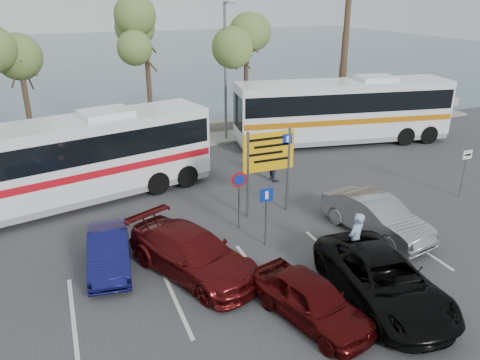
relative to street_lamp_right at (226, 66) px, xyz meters
name	(u,v)px	position (x,y,z in m)	size (l,w,h in m)	color
ground	(280,254)	(-3.00, -13.52, -4.60)	(120.00, 120.00, 0.00)	#303033
kerb_strip	(178,143)	(-3.00, 0.48, -4.52)	(44.00, 2.40, 0.15)	gray
seawall	(170,131)	(-3.00, 2.48, -4.30)	(48.00, 0.80, 0.60)	gray
sea	(97,56)	(-3.00, 46.48, -4.59)	(140.00, 140.00, 0.00)	#3D5362
tree_left	(17,48)	(-11.00, 0.48, 1.41)	(3.20, 3.20, 7.20)	#382619
tree_mid	(145,31)	(-4.50, 0.48, 2.06)	(3.20, 3.20, 8.00)	#382619
tree_right	(246,36)	(1.50, 0.48, 1.57)	(3.20, 3.20, 7.40)	#382619
street_lamp_right	(226,66)	(0.00, 0.00, 0.00)	(0.45, 1.15, 8.01)	slate
direction_sign	(269,158)	(-2.00, -10.32, -2.17)	(2.20, 0.12, 3.60)	slate
sign_no_stop	(239,191)	(-3.60, -11.13, -3.02)	(0.60, 0.08, 2.35)	slate
sign_parking	(266,209)	(-3.20, -12.73, -3.13)	(0.50, 0.07, 2.25)	slate
sign_taxi	(465,167)	(6.80, -12.03, -3.18)	(0.50, 0.07, 2.20)	slate
lane_markings	(262,276)	(-4.14, -14.52, -4.60)	(12.02, 4.20, 0.01)	silver
coach_bus_left	(67,165)	(-9.50, -6.29, -2.79)	(12.80, 5.52, 3.90)	white
coach_bus_right	(342,113)	(6.34, -3.02, -2.74)	(13.14, 4.92, 4.01)	white
car_blue	(109,251)	(-8.65, -12.14, -3.98)	(1.31, 3.75, 1.23)	#10124B
car_maroon	(192,253)	(-6.17, -13.51, -3.86)	(2.06, 5.07, 1.47)	#550E0F
car_red	(312,300)	(-3.77, -17.02, -3.94)	(1.56, 3.88, 1.32)	#430909
suv_black	(383,280)	(-1.37, -17.02, -3.88)	(2.40, 5.20, 1.45)	black
car_silver_b	(376,216)	(1.03, -13.51, -3.85)	(1.58, 4.53, 1.49)	gray
pedestrian_near	(355,240)	(-1.00, -15.06, -3.63)	(0.70, 0.46, 1.93)	#86A5C4
pedestrian_far	(275,162)	(-0.07, -7.02, -3.70)	(0.87, 0.68, 1.80)	#303248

